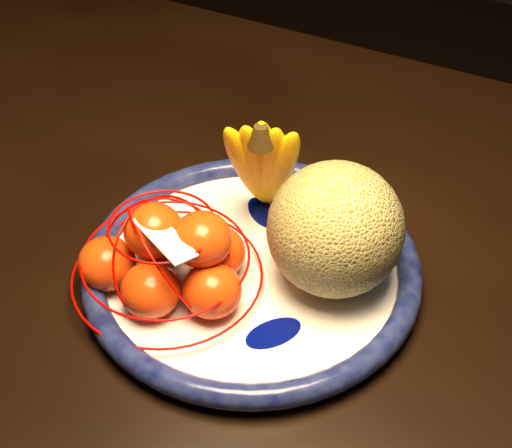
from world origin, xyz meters
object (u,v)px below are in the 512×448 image
at_px(banana_bunch, 264,161).
at_px(mandarin_bag, 170,258).
at_px(cantaloupe, 335,229).
at_px(dining_table, 293,303).
at_px(fruit_bowl, 252,268).

height_order(banana_bunch, mandarin_bag, banana_bunch).
bearing_deg(banana_bunch, cantaloupe, -45.91).
relative_size(dining_table, mandarin_bag, 7.70).
bearing_deg(mandarin_bag, cantaloupe, 30.20).
height_order(fruit_bowl, banana_bunch, banana_bunch).
bearing_deg(fruit_bowl, banana_bunch, 107.86).
distance_m(dining_table, fruit_bowl, 0.11).
bearing_deg(banana_bunch, dining_table, -45.46).
bearing_deg(banana_bunch, mandarin_bag, -125.53).
relative_size(fruit_bowl, mandarin_bag, 1.81).
relative_size(dining_table, banana_bunch, 9.54).
relative_size(cantaloupe, banana_bunch, 0.86).
distance_m(banana_bunch, mandarin_bag, 0.15).
relative_size(dining_table, fruit_bowl, 4.24).
bearing_deg(mandarin_bag, fruit_bowl, 42.26).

